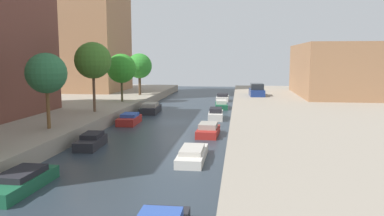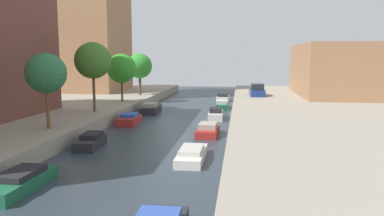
{
  "view_description": "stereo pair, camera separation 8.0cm",
  "coord_description": "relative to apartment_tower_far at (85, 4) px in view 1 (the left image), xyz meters",
  "views": [
    {
      "loc": [
        5.61,
        -32.15,
        5.65
      ],
      "look_at": [
        1.08,
        3.63,
        0.81
      ],
      "focal_mm": 34.84,
      "sensor_mm": 36.0,
      "label": 1
    },
    {
      "loc": [
        5.69,
        -32.14,
        5.65
      ],
      "look_at": [
        1.08,
        3.63,
        0.81
      ],
      "focal_mm": 34.84,
      "sensor_mm": 36.0,
      "label": 2
    }
  ],
  "objects": [
    {
      "name": "moored_boat_left_1",
      "position": [
        12.29,
        -29.12,
        -12.85
      ],
      "size": [
        1.49,
        3.15,
        0.88
      ],
      "color": "#232328",
      "rests_on": "ground_plane"
    },
    {
      "name": "moored_boat_left_3",
      "position": [
        12.53,
        -13.95,
        -12.77
      ],
      "size": [
        1.82,
        3.99,
        1.06
      ],
      "color": "#232328",
      "rests_on": "ground_plane"
    },
    {
      "name": "moored_boat_right_1",
      "position": [
        19.09,
        -31.31,
        -12.91
      ],
      "size": [
        1.41,
        4.1,
        0.75
      ],
      "color": "beige",
      "rests_on": "ground_plane"
    },
    {
      "name": "street_tree_4",
      "position": [
        9.1,
        -5.41,
        -8.57
      ],
      "size": [
        3.14,
        3.14,
        5.24
      ],
      "color": "#4E3928",
      "rests_on": "quay_left"
    },
    {
      "name": "moored_boat_left_0",
      "position": [
        12.32,
        -36.97,
        -12.87
      ],
      "size": [
        1.58,
        4.06,
        0.83
      ],
      "color": "#195638",
      "rests_on": "ground_plane"
    },
    {
      "name": "apartment_tower_far",
      "position": [
        0.0,
        0.0,
        0.0
      ],
      "size": [
        10.0,
        10.85,
        24.45
      ],
      "primitive_type": "cube",
      "color": "#9E704C",
      "rests_on": "quay_left"
    },
    {
      "name": "low_block_right",
      "position": [
        34.0,
        -2.7,
        -9.03
      ],
      "size": [
        10.0,
        15.99,
        6.39
      ],
      "primitive_type": "cube",
      "color": "#9E704C",
      "rests_on": "quay_right"
    },
    {
      "name": "parked_car",
      "position": [
        23.8,
        -4.51,
        -11.59
      ],
      "size": [
        1.88,
        4.32,
        1.54
      ],
      "color": "navy",
      "rests_on": "quay_right"
    },
    {
      "name": "street_tree_1",
      "position": [
        9.1,
        -28.38,
        -8.57
      ],
      "size": [
        2.66,
        2.66,
        5.0
      ],
      "color": "brown",
      "rests_on": "quay_left"
    },
    {
      "name": "street_tree_2",
      "position": [
        9.1,
        -20.45,
        -7.79
      ],
      "size": [
        3.15,
        3.15,
        6.02
      ],
      "color": "brown",
      "rests_on": "quay_left"
    },
    {
      "name": "quay_right",
      "position": [
        31.0,
        -19.22,
        -12.72
      ],
      "size": [
        20.0,
        64.0,
        1.0
      ],
      "primitive_type": "cube",
      "color": "gray",
      "rests_on": "ground_plane"
    },
    {
      "name": "moored_boat_right_2",
      "position": [
        19.41,
        -24.54,
        -12.84
      ],
      "size": [
        1.59,
        3.37,
        0.92
      ],
      "color": "maroon",
      "rests_on": "ground_plane"
    },
    {
      "name": "quay_left",
      "position": [
        1.0,
        -19.22,
        -12.72
      ],
      "size": [
        20.0,
        64.0,
        1.0
      ],
      "primitive_type": "cube",
      "color": "gray",
      "rests_on": "ground_plane"
    },
    {
      "name": "moored_boat_left_2",
      "position": [
        12.25,
        -20.58,
        -12.83
      ],
      "size": [
        1.58,
        3.26,
        0.9
      ],
      "color": "maroon",
      "rests_on": "ground_plane"
    },
    {
      "name": "moored_boat_right_5",
      "position": [
        19.46,
        -2.13,
        -12.81
      ],
      "size": [
        1.6,
        3.21,
        0.97
      ],
      "color": "beige",
      "rests_on": "ground_plane"
    },
    {
      "name": "moored_boat_right_3",
      "position": [
        19.49,
        -17.01,
        -12.78
      ],
      "size": [
        1.42,
        3.46,
        1.05
      ],
      "color": "beige",
      "rests_on": "ground_plane"
    },
    {
      "name": "street_tree_3",
      "position": [
        9.1,
        -12.69,
        -8.68
      ],
      "size": [
        3.12,
        3.12,
        5.12
      ],
      "color": "#4C482D",
      "rests_on": "quay_left"
    },
    {
      "name": "ground_plane",
      "position": [
        16.0,
        -19.22,
        -13.22
      ],
      "size": [
        84.0,
        84.0,
        0.0
      ],
      "primitive_type": "plane",
      "color": "#28333D"
    },
    {
      "name": "moored_boat_right_4",
      "position": [
        19.64,
        -9.34,
        -12.84
      ],
      "size": [
        1.59,
        3.88,
        0.93
      ],
      "color": "#195638",
      "rests_on": "ground_plane"
    }
  ]
}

